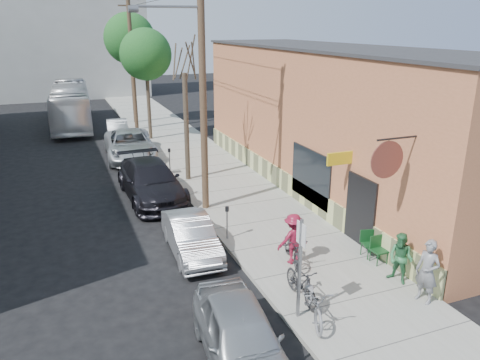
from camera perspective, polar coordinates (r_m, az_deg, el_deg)
name	(u,v)px	position (r m, az deg, el deg)	size (l,w,h in m)	color
ground	(174,266)	(15.75, -8.06, -10.35)	(120.00, 120.00, 0.00)	black
sidewalk	(200,163)	(26.62, -4.92, 2.11)	(4.50, 58.00, 0.15)	#98988D
cafe_building	(333,120)	(22.45, 11.23, 7.22)	(6.60, 20.20, 6.61)	#BA6C45
end_cap_building	(57,39)	(55.52, -21.43, 15.68)	(18.00, 8.00, 12.00)	#ABABA6
sign_post	(300,260)	(12.21, 7.33, -9.60)	(0.07, 0.45, 2.80)	slate
parking_meter_near	(227,217)	(16.79, -1.58, -4.55)	(0.14, 0.14, 1.24)	slate
parking_meter_far	(169,156)	(24.77, -8.60, 2.90)	(0.14, 0.14, 1.24)	slate
utility_pole_near	(201,82)	(18.66, -4.75, 11.83)	(3.57, 0.28, 10.00)	#503A28
utility_pole_far	(132,57)	(35.03, -13.04, 14.42)	(1.80, 0.28, 10.00)	#503A28
tree_bare	(186,128)	(23.00, -6.55, 6.36)	(0.24, 0.24, 5.23)	#44392C
tree_leafy_mid	(146,55)	(31.74, -11.43, 14.75)	(3.33, 3.33, 7.21)	#44392C
tree_leafy_far	(130,39)	(37.71, -13.32, 16.42)	(3.83, 3.83, 8.29)	#44392C
patio_chair_a	(370,244)	(16.28, 15.54, -7.56)	(0.50, 0.50, 0.88)	#103B1A
patio_chair_b	(379,250)	(15.95, 16.61, -8.23)	(0.50, 0.50, 0.88)	#103B1A
patron_grey	(427,271)	(14.09, 21.88, -10.30)	(0.68, 0.45, 1.86)	slate
patron_green	(401,258)	(14.85, 18.99, -9.03)	(0.77, 0.60, 1.58)	#2D7041
cyclist	(293,239)	(15.23, 6.49, -7.13)	(1.09, 0.63, 1.69)	maroon
cyclist_bike	(293,249)	(15.39, 6.45, -8.32)	(0.65, 1.87, 0.98)	black
parked_bike_a	(301,283)	(13.45, 7.49, -12.33)	(0.51, 1.81, 1.09)	black
parked_bike_b	(314,301)	(12.75, 8.97, -14.37)	(0.71, 2.02, 1.06)	slate
car_0	(241,337)	(11.32, 0.13, -18.59)	(1.72, 4.28, 1.46)	#A0A3A7
car_1	(191,236)	(16.22, -5.98, -6.81)	(1.37, 3.93, 1.30)	#A9ADB1
car_2	(151,181)	(21.41, -10.80, -0.13)	(2.34, 5.76, 1.67)	black
car_3	(130,145)	(28.20, -13.27, 4.18)	(2.72, 5.90, 1.64)	#B1B6B9
car_4	(118,130)	(33.46, -14.71, 5.97)	(1.36, 3.91, 1.29)	#A9ADB1
bus	(71,105)	(38.69, -19.93, 8.56)	(2.70, 11.52, 3.21)	white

